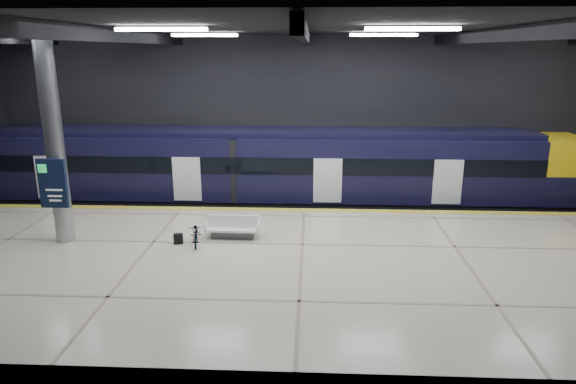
{
  "coord_description": "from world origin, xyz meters",
  "views": [
    {
      "loc": [
        0.27,
        -16.92,
        7.33
      ],
      "look_at": [
        -0.59,
        1.5,
        2.2
      ],
      "focal_mm": 32.0,
      "sensor_mm": 36.0,
      "label": 1
    }
  ],
  "objects": [
    {
      "name": "safety_strip",
      "position": [
        0.0,
        2.75,
        1.11
      ],
      "size": [
        30.0,
        0.4,
        0.01
      ],
      "primitive_type": "cube",
      "color": "gold",
      "rests_on": "platform"
    },
    {
      "name": "room_shell",
      "position": [
        -0.0,
        0.0,
        5.72
      ],
      "size": [
        30.1,
        16.1,
        8.05
      ],
      "color": "black",
      "rests_on": "ground"
    },
    {
      "name": "platform",
      "position": [
        0.0,
        -2.5,
        0.55
      ],
      "size": [
        30.0,
        11.0,
        1.1
      ],
      "primitive_type": "cube",
      "color": "beige",
      "rests_on": "ground"
    },
    {
      "name": "bench",
      "position": [
        -2.39,
        -0.47,
        1.38
      ],
      "size": [
        1.84,
        0.8,
        0.81
      ],
      "rotation": [
        0.0,
        0.0,
        -0.02
      ],
      "color": "#595B60",
      "rests_on": "platform"
    },
    {
      "name": "rails",
      "position": [
        0.0,
        5.5,
        0.08
      ],
      "size": [
        30.0,
        1.52,
        0.16
      ],
      "color": "gray",
      "rests_on": "ground"
    },
    {
      "name": "train",
      "position": [
        -0.25,
        5.5,
        2.06
      ],
      "size": [
        29.4,
        2.84,
        3.79
      ],
      "color": "black",
      "rests_on": "ground"
    },
    {
      "name": "bicycle",
      "position": [
        -3.52,
        -1.13,
        1.47
      ],
      "size": [
        0.75,
        1.48,
        0.74
      ],
      "primitive_type": "imported",
      "rotation": [
        0.0,
        0.0,
        0.2
      ],
      "color": "#99999E",
      "rests_on": "platform"
    },
    {
      "name": "ground",
      "position": [
        0.0,
        0.0,
        0.0
      ],
      "size": [
        30.0,
        30.0,
        0.0
      ],
      "primitive_type": "plane",
      "color": "black",
      "rests_on": "ground"
    },
    {
      "name": "pannier_bag",
      "position": [
        -4.12,
        -1.13,
        1.28
      ],
      "size": [
        0.32,
        0.22,
        0.35
      ],
      "primitive_type": "cube",
      "rotation": [
        0.0,
        0.0,
        0.15
      ],
      "color": "black",
      "rests_on": "platform"
    },
    {
      "name": "info_column",
      "position": [
        -8.0,
        -1.03,
        4.46
      ],
      "size": [
        0.9,
        0.78,
        6.9
      ],
      "color": "#9EA0A5",
      "rests_on": "platform"
    }
  ]
}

